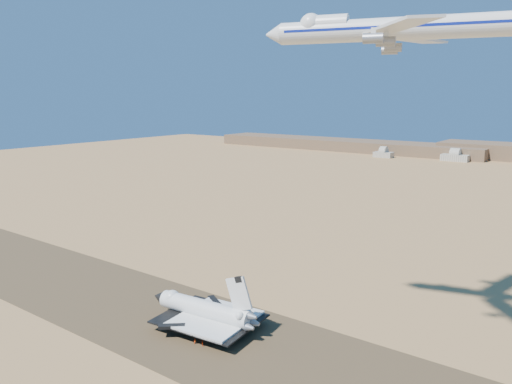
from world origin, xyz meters
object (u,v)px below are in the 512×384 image
Objects in this scene: crew_b at (195,341)px; crew_c at (203,343)px; shuttle at (204,311)px; crew_a at (206,337)px; carrier_747 at (389,29)px.

crew_b is 2.74m from crew_c.
shuttle is 10.38m from crew_a.
crew_a is 3.81m from crew_b.
crew_b is at bearing 172.87° from crew_a.
carrier_747 reaches higher than crew_b.
shuttle is 23.22× the size of crew_c.
carrier_747 reaches higher than crew_c.
carrier_747 is 102.70m from crew_c.
carrier_747 is 103.93m from crew_b.
crew_a is (6.69, -6.62, -4.37)m from shuttle.
shuttle reaches higher than crew_a.
crew_b is (5.59, -10.27, -4.45)m from shuttle.
shuttle is at bearing -5.19° from crew_c.
shuttle is 0.55× the size of carrier_747.
crew_b is at bearing -67.00° from shuttle.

